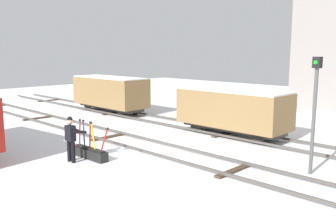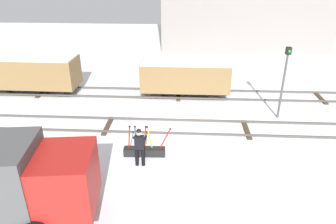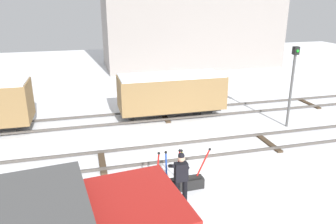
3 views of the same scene
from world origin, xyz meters
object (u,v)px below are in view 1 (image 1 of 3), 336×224
object	(u,v)px
signal_post	(315,104)
freight_car_far_end	(110,92)
switch_lever_frame	(90,152)
rail_worker	(71,137)
freight_car_near_switch	(233,109)

from	to	relation	value
signal_post	freight_car_far_end	bearing A→B (deg)	169.12
switch_lever_frame	freight_car_far_end	distance (m)	10.65
switch_lever_frame	rail_worker	xyz separation A→B (m)	(-0.09, -0.72, 0.70)
rail_worker	signal_post	xyz separation A→B (m)	(6.85, 4.81, 1.41)
switch_lever_frame	signal_post	bearing A→B (deg)	29.33
signal_post	freight_car_far_end	world-z (taller)	signal_post
signal_post	freight_car_near_switch	distance (m)	5.91
rail_worker	freight_car_near_switch	distance (m)	7.86
rail_worker	signal_post	distance (m)	8.49
signal_post	freight_car_near_switch	world-z (taller)	signal_post
switch_lever_frame	signal_post	world-z (taller)	signal_post
rail_worker	freight_car_near_switch	bearing A→B (deg)	75.02
rail_worker	freight_car_far_end	distance (m)	11.02
switch_lever_frame	rail_worker	distance (m)	1.01
signal_post	switch_lever_frame	bearing A→B (deg)	-148.77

